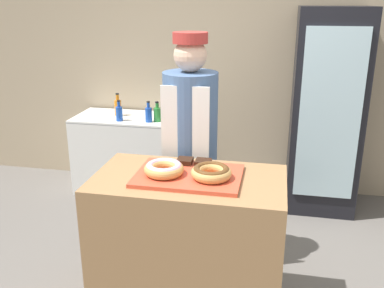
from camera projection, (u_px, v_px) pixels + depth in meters
The scene contains 14 objects.
wall_back at pixel (231, 63), 4.43m from camera, with size 8.00×0.06×2.70m.
display_counter at pixel (189, 246), 2.73m from camera, with size 1.16×0.65×0.95m.
serving_tray at pixel (189, 176), 2.57m from camera, with size 0.63×0.45×0.02m.
donut_light_glaze at pixel (164, 168), 2.55m from camera, with size 0.24×0.24×0.07m.
donut_chocolate_glaze at pixel (211, 172), 2.49m from camera, with size 0.24×0.24×0.07m.
brownie_back_left at pixel (185, 161), 2.72m from camera, with size 0.10×0.10×0.03m.
brownie_back_right at pixel (203, 162), 2.70m from camera, with size 0.10×0.10×0.03m.
baker_person at pixel (190, 149), 3.15m from camera, with size 0.39×0.39×1.76m.
beverage_fridge at pixel (326, 113), 4.03m from camera, with size 0.64×0.61×1.92m.
chest_freezer at pixel (126, 153), 4.60m from camera, with size 1.03×0.59×0.81m.
bottle_blue at pixel (149, 114), 4.24m from camera, with size 0.07×0.07×0.21m.
bottle_green at pixel (157, 114), 4.26m from camera, with size 0.07×0.07×0.20m.
bottle_blue_b at pixel (119, 113), 4.28m from camera, with size 0.07×0.07×0.21m.
bottle_orange at pixel (118, 107), 4.47m from camera, with size 0.07×0.07×0.24m.
Camera 1 is at (0.49, -2.32, 1.97)m, focal length 40.00 mm.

